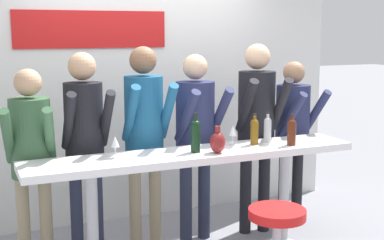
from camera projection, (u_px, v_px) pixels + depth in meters
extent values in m
cube|color=silver|center=(142.00, 80.00, 5.52)|extent=(4.39, 0.10, 2.88)
cube|color=red|center=(92.00, 29.00, 5.18)|extent=(1.49, 0.02, 0.36)
cube|color=white|center=(196.00, 155.00, 4.37)|extent=(2.79, 0.48, 0.06)
cylinder|color=#B2B2B7|center=(93.00, 224.00, 4.11)|extent=(0.09, 0.09, 0.92)
cylinder|color=#B2B2B7|center=(284.00, 197.00, 4.79)|extent=(0.09, 0.09, 0.92)
cylinder|color=red|center=(277.00, 214.00, 3.88)|extent=(0.42, 0.42, 0.07)
cylinder|color=gray|center=(24.00, 224.00, 4.34)|extent=(0.10, 0.10, 0.80)
cylinder|color=gray|center=(46.00, 223.00, 4.37)|extent=(0.10, 0.10, 0.80)
cylinder|color=#335638|center=(31.00, 138.00, 4.24)|extent=(0.38, 0.38, 0.63)
sphere|color=tan|center=(28.00, 82.00, 4.16)|extent=(0.22, 0.22, 0.22)
cylinder|color=#335638|center=(8.00, 137.00, 4.05)|extent=(0.15, 0.38, 0.48)
cylinder|color=#335638|center=(49.00, 135.00, 4.11)|extent=(0.15, 0.38, 0.48)
cylinder|color=#23283D|center=(77.00, 212.00, 4.55)|extent=(0.10, 0.10, 0.85)
cylinder|color=#23283D|center=(97.00, 209.00, 4.61)|extent=(0.10, 0.10, 0.85)
cylinder|color=black|center=(84.00, 123.00, 4.45)|extent=(0.32, 0.32, 0.68)
sphere|color=tan|center=(82.00, 66.00, 4.37)|extent=(0.23, 0.23, 0.23)
cylinder|color=black|center=(69.00, 121.00, 4.24)|extent=(0.08, 0.39, 0.51)
cylinder|color=black|center=(107.00, 119.00, 4.35)|extent=(0.08, 0.39, 0.51)
cylinder|color=gray|center=(135.00, 203.00, 4.76)|extent=(0.11, 0.11, 0.87)
cylinder|color=gray|center=(155.00, 200.00, 4.83)|extent=(0.11, 0.11, 0.87)
cylinder|color=#19517A|center=(144.00, 115.00, 4.66)|extent=(0.35, 0.35, 0.69)
sphere|color=brown|center=(143.00, 60.00, 4.58)|extent=(0.24, 0.24, 0.24)
cylinder|color=#19517A|center=(131.00, 114.00, 4.44)|extent=(0.09, 0.41, 0.53)
cylinder|color=#19517A|center=(168.00, 112.00, 4.56)|extent=(0.09, 0.41, 0.53)
cylinder|color=#23283D|center=(186.00, 198.00, 4.95)|extent=(0.11, 0.11, 0.84)
cylinder|color=#23283D|center=(204.00, 195.00, 5.04)|extent=(0.11, 0.11, 0.84)
cylinder|color=#23284C|center=(195.00, 118.00, 4.87)|extent=(0.39, 0.39, 0.66)
sphere|color=#D6AD89|center=(195.00, 67.00, 4.79)|extent=(0.23, 0.23, 0.23)
cylinder|color=#23284C|center=(187.00, 116.00, 4.64)|extent=(0.12, 0.40, 0.51)
cylinder|color=#23284C|center=(220.00, 113.00, 4.80)|extent=(0.12, 0.40, 0.51)
cylinder|color=black|center=(246.00, 189.00, 5.16)|extent=(0.11, 0.11, 0.88)
cylinder|color=black|center=(264.00, 187.00, 5.21)|extent=(0.11, 0.11, 0.88)
cylinder|color=black|center=(256.00, 108.00, 5.05)|extent=(0.39, 0.39, 0.70)
sphere|color=#D6AD89|center=(257.00, 57.00, 4.97)|extent=(0.24, 0.24, 0.24)
cylinder|color=black|center=(247.00, 106.00, 4.84)|extent=(0.14, 0.42, 0.53)
cylinder|color=black|center=(280.00, 105.00, 4.93)|extent=(0.14, 0.42, 0.53)
cylinder|color=black|center=(284.00, 187.00, 5.38)|extent=(0.11, 0.11, 0.79)
cylinder|color=black|center=(297.00, 184.00, 5.48)|extent=(0.11, 0.11, 0.79)
cylinder|color=#23284C|center=(293.00, 116.00, 5.31)|extent=(0.39, 0.39, 0.63)
sphere|color=#9E7556|center=(294.00, 72.00, 5.24)|extent=(0.21, 0.21, 0.21)
cylinder|color=#23284C|center=(292.00, 115.00, 5.10)|extent=(0.14, 0.38, 0.48)
cylinder|color=#23284C|center=(316.00, 112.00, 5.27)|extent=(0.14, 0.38, 0.48)
cylinder|color=#B7BCC1|center=(268.00, 132.00, 4.72)|extent=(0.07, 0.07, 0.19)
sphere|color=#B7BCC1|center=(268.00, 121.00, 4.70)|extent=(0.07, 0.07, 0.07)
cylinder|color=#B7BCC1|center=(268.00, 117.00, 4.70)|extent=(0.03, 0.03, 0.07)
cylinder|color=black|center=(268.00, 113.00, 4.69)|extent=(0.03, 0.03, 0.01)
cylinder|color=black|center=(196.00, 139.00, 4.32)|extent=(0.08, 0.08, 0.23)
sphere|color=black|center=(196.00, 125.00, 4.30)|extent=(0.08, 0.08, 0.08)
cylinder|color=black|center=(196.00, 120.00, 4.30)|extent=(0.03, 0.03, 0.08)
cylinder|color=black|center=(196.00, 114.00, 4.29)|extent=(0.03, 0.03, 0.02)
cylinder|color=brown|center=(254.00, 134.00, 4.61)|extent=(0.07, 0.07, 0.19)
sphere|color=brown|center=(255.00, 123.00, 4.60)|extent=(0.07, 0.07, 0.07)
cylinder|color=brown|center=(255.00, 119.00, 4.59)|extent=(0.03, 0.03, 0.07)
cylinder|color=black|center=(255.00, 114.00, 4.59)|extent=(0.03, 0.03, 0.01)
cylinder|color=#4C1E0F|center=(292.00, 134.00, 4.59)|extent=(0.08, 0.08, 0.19)
sphere|color=#4C1E0F|center=(292.00, 123.00, 4.57)|extent=(0.08, 0.08, 0.08)
cylinder|color=#4C1E0F|center=(292.00, 119.00, 4.57)|extent=(0.03, 0.03, 0.07)
cylinder|color=black|center=(292.00, 115.00, 4.56)|extent=(0.03, 0.03, 0.01)
cylinder|color=silver|center=(233.00, 145.00, 4.59)|extent=(0.06, 0.06, 0.01)
cylinder|color=silver|center=(233.00, 140.00, 4.58)|extent=(0.01, 0.01, 0.08)
cone|color=silver|center=(233.00, 130.00, 4.57)|extent=(0.07, 0.07, 0.09)
cylinder|color=silver|center=(115.00, 157.00, 4.15)|extent=(0.06, 0.06, 0.01)
cylinder|color=silver|center=(115.00, 152.00, 4.14)|extent=(0.01, 0.01, 0.08)
cone|color=silver|center=(115.00, 141.00, 4.13)|extent=(0.07, 0.07, 0.09)
ellipsoid|color=maroon|center=(218.00, 143.00, 4.30)|extent=(0.13, 0.13, 0.17)
cylinder|color=maroon|center=(218.00, 129.00, 4.28)|extent=(0.04, 0.04, 0.05)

